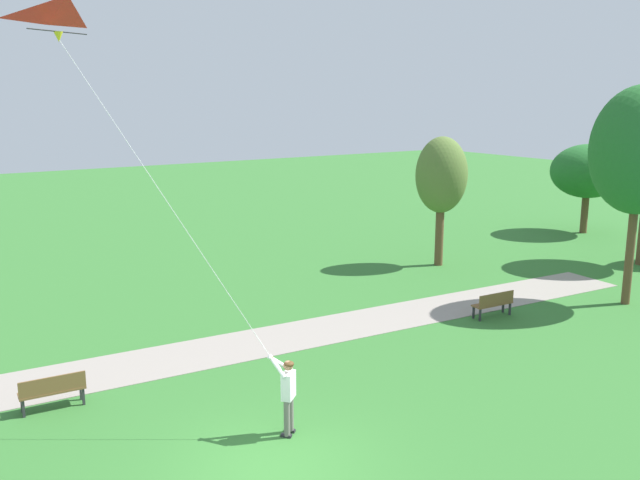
# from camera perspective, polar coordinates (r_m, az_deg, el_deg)

# --- Properties ---
(ground_plane) EXTENTS (120.00, 120.00, 0.00)m
(ground_plane) POSITION_cam_1_polar(r_m,az_deg,el_deg) (14.43, -4.15, -18.50)
(ground_plane) COLOR #33702D
(walkway_path) EXTENTS (4.35, 32.09, 0.02)m
(walkway_path) POSITION_cam_1_polar(r_m,az_deg,el_deg) (20.45, -8.01, -9.06)
(walkway_path) COLOR gray
(walkway_path) RESTS_ON ground
(person_kite_flyer) EXTENTS (0.61, 0.58, 1.83)m
(person_kite_flyer) POSITION_cam_1_polar(r_m,az_deg,el_deg) (15.14, -2.75, -12.48)
(person_kite_flyer) COLOR #232328
(person_kite_flyer) RESTS_ON ground
(flying_kite) EXTENTS (4.04, 3.87, 7.49)m
(flying_kite) POSITION_cam_1_polar(r_m,az_deg,el_deg) (16.02, -20.27, 16.76)
(flying_kite) COLOR red
(park_bench_near_walkway) EXTENTS (0.53, 1.52, 0.88)m
(park_bench_near_walkway) POSITION_cam_1_polar(r_m,az_deg,el_deg) (17.63, -21.55, -11.59)
(park_bench_near_walkway) COLOR brown
(park_bench_near_walkway) RESTS_ON ground
(park_bench_far_walkway) EXTENTS (0.53, 1.52, 0.88)m
(park_bench_far_walkway) POSITION_cam_1_polar(r_m,az_deg,el_deg) (23.63, 14.39, -5.12)
(park_bench_far_walkway) COLOR brown
(park_bench_far_walkway) RESTS_ON ground
(tree_treeline_center) EXTENTS (2.12, 2.32, 5.64)m
(tree_treeline_center) POSITION_cam_1_polar(r_m,az_deg,el_deg) (29.77, 10.17, 5.30)
(tree_treeline_center) COLOR brown
(tree_treeline_center) RESTS_ON ground
(tree_treeline_left) EXTENTS (3.82, 4.05, 4.81)m
(tree_treeline_left) POSITION_cam_1_polar(r_m,az_deg,el_deg) (39.26, 21.58, 5.38)
(tree_treeline_left) COLOR brown
(tree_treeline_left) RESTS_ON ground
(tree_treeline_right) EXTENTS (3.28, 3.46, 7.72)m
(tree_treeline_right) POSITION_cam_1_polar(r_m,az_deg,el_deg) (25.92, 25.27, 6.79)
(tree_treeline_right) COLOR brown
(tree_treeline_right) RESTS_ON ground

